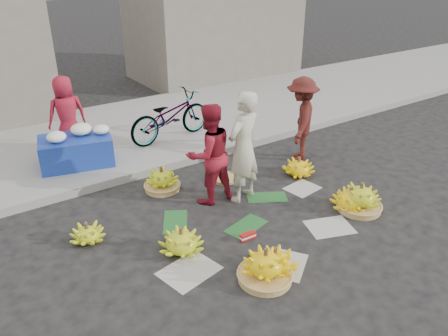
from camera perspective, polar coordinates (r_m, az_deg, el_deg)
ground at (r=6.65m, az=2.58°, el=-6.59°), size 80.00×80.00×0.00m
curb at (r=8.26m, az=-6.55°, el=0.67°), size 40.00×0.25×0.15m
sidewalk at (r=10.04m, az=-12.26°, el=4.80°), size 40.00×4.00×0.12m
newspaper_scatter at (r=6.14m, az=7.10°, el=-9.83°), size 3.20×1.80×0.00m
banana_leaves at (r=6.74m, az=0.88°, el=-6.07°), size 2.00×1.00×0.00m
banana_bunch_0 at (r=5.91m, az=-5.59°, el=-9.47°), size 0.76×0.76×0.37m
banana_bunch_1 at (r=5.60m, az=6.65°, el=-11.93°), size 0.73×0.73×0.35m
banana_bunch_2 at (r=5.43m, az=5.41°, el=-12.67°), size 0.71×0.71×0.46m
banana_bunch_3 at (r=7.08m, az=16.16°, el=-3.98°), size 0.68×0.68×0.38m
banana_bunch_4 at (r=7.09m, az=17.34°, el=-3.75°), size 0.78×0.78×0.47m
banana_bunch_5 at (r=7.96m, az=9.69°, el=0.11°), size 0.74×0.74×0.36m
banana_bunch_6 at (r=6.37m, az=-17.41°, el=-8.18°), size 0.51×0.51×0.30m
banana_bunch_7 at (r=7.43m, az=-8.12°, el=-1.57°), size 0.64×0.64×0.42m
basket_spare at (r=7.74m, az=0.07°, el=-1.38°), size 0.50×0.50×0.05m
incense_stack at (r=6.17m, az=3.13°, el=-8.88°), size 0.24×0.09×0.10m
vendor_cream at (r=6.80m, az=2.54°, el=2.70°), size 0.75×0.60×1.79m
vendor_red at (r=6.76m, az=-1.93°, el=1.80°), size 0.79×0.62×1.62m
man_striped at (r=8.39m, az=10.02°, el=6.25°), size 1.17×1.16×1.61m
flower_table at (r=8.39m, az=-18.70°, el=2.39°), size 1.40×1.05×0.73m
grey_bucket at (r=8.32m, az=-21.46°, el=0.62°), size 0.26×0.26×0.30m
flower_vendor at (r=8.92m, az=-19.84°, el=6.63°), size 0.72×0.47×1.48m
bicycle at (r=9.11m, az=-7.07°, el=6.75°), size 0.88×1.95×0.99m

